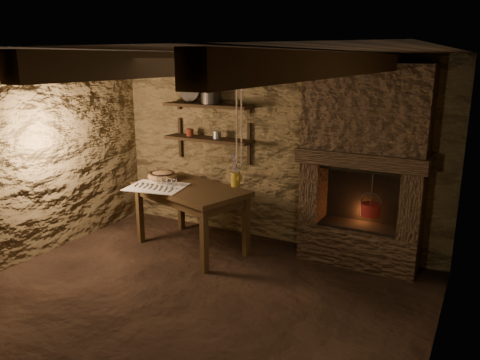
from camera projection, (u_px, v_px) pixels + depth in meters
The scene contains 24 objects.
floor at pixel (184, 304), 4.62m from camera, with size 4.50×4.50×0.00m, color black.
back_wall at pixel (271, 150), 6.02m from camera, with size 4.50×0.04×2.40m, color brown.
left_wall at pixel (19, 162), 5.35m from camera, with size 0.04×4.00×2.40m, color brown.
right_wall at pixel (443, 227), 3.28m from camera, with size 0.04×4.00×2.40m, color brown.
ceiling at pixel (176, 52), 4.01m from camera, with size 4.50×4.00×0.04m, color black.
beam_far_left at pixel (55, 62), 4.73m from camera, with size 0.14×3.95×0.16m, color black.
beam_mid_left at pixel (131, 63), 4.27m from camera, with size 0.14×3.95×0.16m, color black.
beam_mid_right at pixel (226, 63), 3.80m from camera, with size 0.14×3.95×0.16m, color black.
beam_far_right at pixel (347, 64), 3.34m from camera, with size 0.14×3.95×0.16m, color black.
shelf_lower at pixel (208, 139), 6.25m from camera, with size 1.25×0.30×0.04m, color black.
shelf_upper at pixel (208, 105), 6.13m from camera, with size 1.25×0.30×0.04m, color black.
hearth at pixel (364, 162), 5.24m from camera, with size 1.43×0.51×2.30m.
work_table at pixel (191, 216), 5.86m from camera, with size 1.60×1.19×0.81m.
linen_cloth at pixel (156, 187), 5.74m from camera, with size 0.68×0.55×0.01m, color white.
pewter_cutlery_row at pixel (155, 187), 5.72m from camera, with size 0.57×0.22×0.01m, color gray, non-canonical shape.
drinking_glasses at pixel (164, 181), 5.83m from camera, with size 0.22×0.07×0.09m, color silver, non-canonical shape.
stoneware_jug at pixel (236, 173), 5.75m from camera, with size 0.13×0.12×0.40m.
wooden_bowl at pixel (162, 176), 6.10m from camera, with size 0.38×0.38×0.13m, color olive.
iron_stockpot at pixel (211, 97), 6.08m from camera, with size 0.25×0.25×0.19m, color #2A2725.
tin_pan at pixel (190, 93), 6.34m from camera, with size 0.26×0.26×0.03m, color #989994.
small_kettle at pixel (217, 135), 6.17m from camera, with size 0.14×0.11×0.15m, color #989994, non-canonical shape.
rusty_tin at pixel (190, 132), 6.36m from camera, with size 0.10×0.10×0.10m, color #5D1F12.
red_pot at pixel (371, 209), 5.27m from camera, with size 0.23×0.22×0.54m.
hanging_ropes at pixel (239, 111), 5.03m from camera, with size 0.08×0.08×1.20m, color beige, non-canonical shape.
Camera 1 is at (2.47, -3.39, 2.35)m, focal length 35.00 mm.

